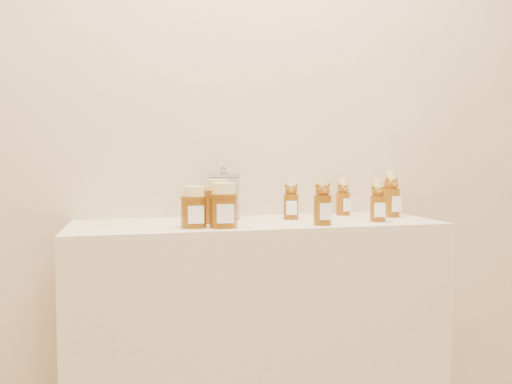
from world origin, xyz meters
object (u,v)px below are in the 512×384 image
object	(u,v)px
bear_bottle_front_left	(323,197)
glass_canister	(223,194)
display_table	(258,355)
bear_bottle_back_left	(291,196)
honey_jar_left	(194,207)

from	to	relation	value
bear_bottle_front_left	glass_canister	bearing A→B (deg)	139.02
bear_bottle_front_left	display_table	bearing A→B (deg)	143.08
bear_bottle_front_left	glass_canister	distance (m)	0.36
display_table	bear_bottle_back_left	distance (m)	0.55
bear_bottle_back_left	honey_jar_left	world-z (taller)	bear_bottle_back_left
glass_canister	honey_jar_left	bearing A→B (deg)	-122.35
display_table	glass_canister	distance (m)	0.56
bear_bottle_back_left	display_table	bearing A→B (deg)	-147.56
honey_jar_left	display_table	bearing A→B (deg)	20.35
bear_bottle_front_left	glass_canister	world-z (taller)	same
bear_bottle_front_left	bear_bottle_back_left	bearing A→B (deg)	104.13
bear_bottle_back_left	bear_bottle_front_left	size ratio (longest dim) A/B	0.93
bear_bottle_back_left	glass_canister	bearing A→B (deg)	178.73
display_table	bear_bottle_front_left	world-z (taller)	bear_bottle_front_left
bear_bottle_back_left	bear_bottle_front_left	xyz separation A→B (m)	(0.05, -0.18, 0.01)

